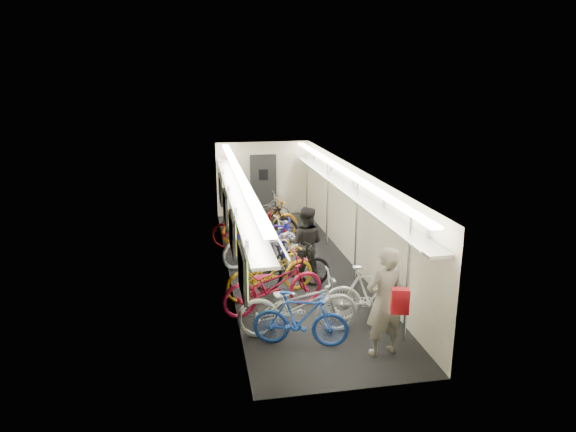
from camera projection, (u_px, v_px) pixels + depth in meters
name	position (u px, v px, depth m)	size (l,w,h in m)	color
train_car_shell	(272.00, 195.00, 12.43)	(10.00, 10.00, 10.00)	black
bicycle_0	(298.00, 305.00, 9.00)	(0.75, 2.14, 1.13)	silver
bicycle_1	(301.00, 319.00, 8.62)	(0.46, 1.64, 0.98)	#1C43AA
bicycle_2	(273.00, 285.00, 9.89)	(0.73, 2.08, 1.10)	maroon
bicycle_3	(292.00, 266.00, 10.91)	(0.49, 1.74, 1.05)	black
bicycle_4	(270.00, 272.00, 10.58)	(0.71, 2.02, 1.06)	#CA8F13
bicycle_5	(278.00, 252.00, 11.94)	(0.44, 1.56, 0.94)	silver
bicycle_6	(261.00, 243.00, 12.40)	(0.72, 2.07, 1.09)	silver
bicycle_7	(271.00, 240.00, 12.48)	(0.55, 1.94, 1.16)	#1C1892
bicycle_8	(250.00, 229.00, 13.44)	(0.72, 2.08, 1.09)	maroon
bicycle_9	(265.00, 221.00, 14.13)	(0.54, 1.91, 1.15)	black
bicycle_10	(260.00, 222.00, 14.06)	(0.77, 2.20, 1.15)	orange
bicycle_11	(373.00, 294.00, 9.45)	(0.52, 1.86, 1.12)	silver
bicycle_12	(255.00, 217.00, 14.98)	(0.60, 1.71, 0.90)	slate
bicycle_14	(257.00, 212.00, 15.21)	(0.72, 2.07, 1.09)	#59595E
passenger_near	(384.00, 302.00, 8.26)	(0.68, 0.44, 1.86)	gray
passenger_mid	(306.00, 244.00, 11.37)	(0.82, 0.64, 1.69)	black
backpack	(400.00, 301.00, 7.45)	(0.26, 0.14, 0.38)	#A41019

